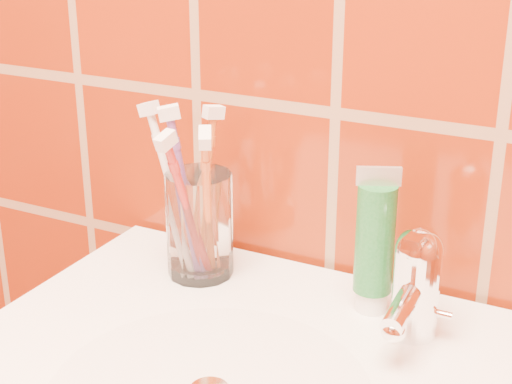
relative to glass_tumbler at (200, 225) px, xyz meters
The scene contains 8 objects.
glass_tumbler is the anchor object (origin of this frame).
toothpaste_tube 0.21m from the glass_tumbler, ahead, with size 0.05×0.04×0.17m.
faucet 0.27m from the glass_tumbler, ahead, with size 0.05×0.11×0.12m.
toothbrush_0 0.05m from the glass_tumbler, 108.47° to the right, with size 0.05×0.04×0.22m, color #6B418D, non-canonical shape.
toothbrush_1 0.05m from the glass_tumbler, 45.16° to the right, with size 0.06×0.09×0.21m, color #C35822, non-canonical shape.
toothbrush_2 0.04m from the glass_tumbler, 98.61° to the left, with size 0.04×0.05×0.21m, color #C96023, non-canonical shape.
toothbrush_3 0.05m from the glass_tumbler, 168.11° to the right, with size 0.08×0.03×0.21m, color white, non-canonical shape.
toothbrush_4 0.05m from the glass_tumbler, 81.01° to the right, with size 0.03×0.08×0.20m, color #A82624, non-canonical shape.
Camera 1 is at (0.31, 0.40, 1.28)m, focal length 55.00 mm.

